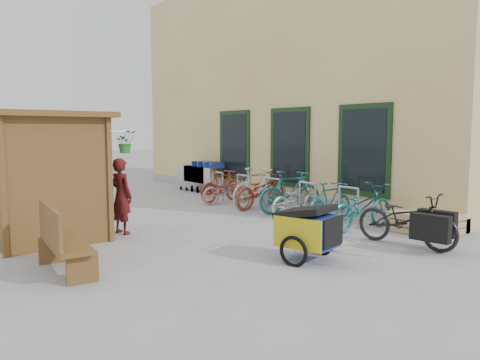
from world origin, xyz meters
TOP-DOWN VIEW (x-y plane):
  - ground at (0.00, 0.00)m, footprint 80.00×80.00m
  - building at (6.49, 4.50)m, footprint 6.07×13.00m
  - kiosk at (-3.28, 2.47)m, footprint 2.49×1.65m
  - bike_rack at (2.30, 2.40)m, footprint 0.05×5.35m
  - pallet_stack at (3.00, -1.40)m, footprint 1.00×1.20m
  - bench at (-3.68, 0.41)m, footprint 0.67×1.63m
  - shopping_carts at (3.00, 6.76)m, footprint 0.59×1.98m
  - child_trailer at (-0.37, -1.32)m, footprint 1.01×1.60m
  - cargo_bike at (1.68, -1.82)m, footprint 0.83×1.92m
  - person_kiosk at (-1.85, 2.37)m, footprint 0.48×0.62m
  - bike_0 at (2.21, -0.43)m, footprint 1.85×0.72m
  - bike_1 at (2.22, 0.44)m, footprint 1.59×0.57m
  - bike_2 at (2.27, 1.53)m, footprint 1.59×0.58m
  - bike_3 at (2.45, 1.92)m, footprint 1.86×0.87m
  - bike_4 at (2.39, 2.96)m, footprint 1.84×0.77m
  - bike_5 at (2.28, 3.06)m, footprint 1.89×0.84m
  - bike_6 at (2.13, 4.11)m, footprint 1.59×0.80m
  - bike_7 at (2.21, 4.50)m, footprint 1.62×0.64m

SIDE VIEW (x-z plane):
  - ground at x=0.00m, z-range 0.00..0.00m
  - pallet_stack at x=3.00m, z-range 0.01..0.41m
  - bike_6 at x=2.13m, z-range 0.00..0.80m
  - bike_2 at x=2.27m, z-range 0.00..0.83m
  - bike_1 at x=2.22m, z-range 0.00..0.94m
  - bike_4 at x=2.39m, z-range 0.00..0.94m
  - bike_7 at x=2.21m, z-range 0.00..0.95m
  - bike_0 at x=2.21m, z-range 0.00..0.96m
  - cargo_bike at x=1.68m, z-range 0.00..0.98m
  - bench at x=-3.68m, z-range 0.01..1.01m
  - child_trailer at x=-0.37m, z-range 0.05..0.97m
  - bike_rack at x=2.30m, z-range 0.08..0.95m
  - bike_3 at x=2.45m, z-range 0.00..1.08m
  - bike_5 at x=2.28m, z-range 0.00..1.10m
  - shopping_carts at x=3.00m, z-range 0.09..1.14m
  - person_kiosk at x=-1.85m, z-range 0.00..1.52m
  - kiosk at x=-3.28m, z-range 0.35..2.75m
  - building at x=6.49m, z-range -0.01..6.99m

